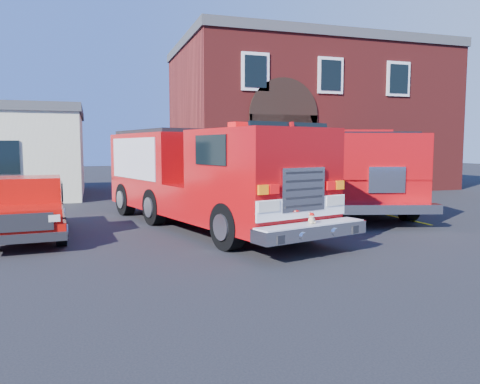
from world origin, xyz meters
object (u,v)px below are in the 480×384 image
object	(u,v)px
pickup_truck	(29,208)
secondary_truck	(346,166)
fire_station	(305,117)
fire_engine	(202,175)

from	to	relation	value
pickup_truck	secondary_truck	xyz separation A→B (m)	(11.30, 2.66, 0.90)
secondary_truck	fire_station	bearing A→B (deg)	73.79
fire_engine	secondary_truck	distance (m)	6.88
fire_station	secondary_truck	size ratio (longest dim) A/B	1.54
fire_station	secondary_truck	distance (m)	10.75
fire_engine	pickup_truck	bearing A→B (deg)	-177.37
fire_station	fire_engine	bearing A→B (deg)	-126.89
pickup_truck	fire_station	bearing A→B (deg)	41.74
secondary_truck	pickup_truck	bearing A→B (deg)	-166.76
fire_station	pickup_truck	size ratio (longest dim) A/B	2.96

